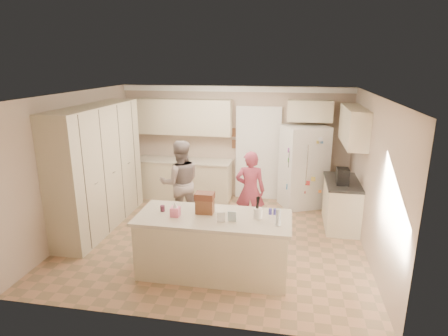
% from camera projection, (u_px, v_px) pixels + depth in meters
% --- Properties ---
extents(floor, '(5.20, 4.60, 0.02)m').
position_uv_depth(floor, '(215.00, 239.00, 6.84)').
color(floor, '#A57C5B').
rests_on(floor, ground).
extents(ceiling, '(5.20, 4.60, 0.02)m').
position_uv_depth(ceiling, '(214.00, 94.00, 6.12)').
color(ceiling, white).
rests_on(ceiling, wall_back).
extents(wall_back, '(5.20, 0.02, 2.60)m').
position_uv_depth(wall_back, '(235.00, 143.00, 8.67)').
color(wall_back, '#B8A38F').
rests_on(wall_back, ground).
extents(wall_front, '(5.20, 0.02, 2.60)m').
position_uv_depth(wall_front, '(175.00, 226.00, 4.29)').
color(wall_front, '#B8A38F').
rests_on(wall_front, ground).
extents(wall_left, '(0.02, 4.60, 2.60)m').
position_uv_depth(wall_left, '(77.00, 163.00, 6.92)').
color(wall_left, '#B8A38F').
rests_on(wall_left, ground).
extents(wall_right, '(0.02, 4.60, 2.60)m').
position_uv_depth(wall_right, '(373.00, 178.00, 6.04)').
color(wall_right, '#B8A38F').
rests_on(wall_right, ground).
extents(crown_back, '(5.20, 0.08, 0.12)m').
position_uv_depth(crown_back, '(235.00, 89.00, 8.28)').
color(crown_back, white).
rests_on(crown_back, wall_back).
extents(pantry_bank, '(0.60, 2.60, 2.35)m').
position_uv_depth(pantry_bank, '(98.00, 168.00, 7.09)').
color(pantry_bank, beige).
rests_on(pantry_bank, floor).
extents(back_base_cab, '(2.20, 0.60, 0.88)m').
position_uv_depth(back_base_cab, '(184.00, 179.00, 8.80)').
color(back_base_cab, beige).
rests_on(back_base_cab, floor).
extents(back_countertop, '(2.24, 0.63, 0.04)m').
position_uv_depth(back_countertop, '(183.00, 161.00, 8.67)').
color(back_countertop, beige).
rests_on(back_countertop, back_base_cab).
extents(back_upper_cab, '(2.20, 0.35, 0.80)m').
position_uv_depth(back_upper_cab, '(184.00, 117.00, 8.52)').
color(back_upper_cab, beige).
rests_on(back_upper_cab, wall_back).
extents(doorway_opening, '(0.90, 0.06, 2.10)m').
position_uv_depth(doorway_opening, '(258.00, 155.00, 8.61)').
color(doorway_opening, black).
rests_on(doorway_opening, floor).
extents(doorway_casing, '(1.02, 0.03, 2.22)m').
position_uv_depth(doorway_casing, '(258.00, 155.00, 8.58)').
color(doorway_casing, white).
rests_on(doorway_casing, floor).
extents(wall_frame_upper, '(0.15, 0.02, 0.20)m').
position_uv_depth(wall_frame_upper, '(235.00, 133.00, 8.56)').
color(wall_frame_upper, brown).
rests_on(wall_frame_upper, wall_back).
extents(wall_frame_lower, '(0.15, 0.02, 0.20)m').
position_uv_depth(wall_frame_lower, '(235.00, 144.00, 8.63)').
color(wall_frame_lower, brown).
rests_on(wall_frame_lower, wall_back).
extents(refrigerator, '(1.11, 1.01, 1.80)m').
position_uv_depth(refrigerator, '(304.00, 167.00, 8.18)').
color(refrigerator, white).
rests_on(refrigerator, floor).
extents(fridge_seam, '(0.02, 0.02, 1.78)m').
position_uv_depth(fridge_seam, '(304.00, 171.00, 7.84)').
color(fridge_seam, gray).
rests_on(fridge_seam, refrigerator).
extents(fridge_dispenser, '(0.22, 0.03, 0.35)m').
position_uv_depth(fridge_dispenser, '(294.00, 159.00, 7.80)').
color(fridge_dispenser, black).
rests_on(fridge_dispenser, refrigerator).
extents(fridge_handle_l, '(0.02, 0.02, 0.85)m').
position_uv_depth(fridge_handle_l, '(302.00, 164.00, 7.80)').
color(fridge_handle_l, silver).
rests_on(fridge_handle_l, refrigerator).
extents(fridge_handle_r, '(0.02, 0.02, 0.85)m').
position_uv_depth(fridge_handle_r, '(307.00, 165.00, 7.78)').
color(fridge_handle_r, silver).
rests_on(fridge_handle_r, refrigerator).
extents(over_fridge_cab, '(0.95, 0.35, 0.45)m').
position_uv_depth(over_fridge_cab, '(310.00, 111.00, 7.99)').
color(over_fridge_cab, beige).
rests_on(over_fridge_cab, wall_back).
extents(right_base_cab, '(0.60, 1.20, 0.88)m').
position_uv_depth(right_base_cab, '(341.00, 204.00, 7.27)').
color(right_base_cab, beige).
rests_on(right_base_cab, floor).
extents(right_countertop, '(0.63, 1.24, 0.04)m').
position_uv_depth(right_countertop, '(343.00, 182.00, 7.15)').
color(right_countertop, '#2D2B28').
rests_on(right_countertop, right_base_cab).
extents(right_upper_cab, '(0.35, 1.50, 0.70)m').
position_uv_depth(right_upper_cab, '(354.00, 126.00, 7.03)').
color(right_upper_cab, beige).
rests_on(right_upper_cab, wall_right).
extents(coffee_maker, '(0.22, 0.28, 0.30)m').
position_uv_depth(coffee_maker, '(342.00, 176.00, 6.92)').
color(coffee_maker, black).
rests_on(coffee_maker, right_countertop).
extents(island_base, '(2.20, 0.90, 0.88)m').
position_uv_depth(island_base, '(214.00, 246.00, 5.64)').
color(island_base, beige).
rests_on(island_base, floor).
extents(island_top, '(2.28, 0.96, 0.05)m').
position_uv_depth(island_top, '(213.00, 218.00, 5.51)').
color(island_top, beige).
rests_on(island_top, island_base).
extents(utensil_crock, '(0.13, 0.13, 0.15)m').
position_uv_depth(utensil_crock, '(258.00, 213.00, 5.42)').
color(utensil_crock, white).
rests_on(utensil_crock, island_top).
extents(tissue_box, '(0.13, 0.13, 0.14)m').
position_uv_depth(tissue_box, '(175.00, 212.00, 5.49)').
color(tissue_box, pink).
rests_on(tissue_box, island_top).
extents(tissue_plume, '(0.08, 0.08, 0.08)m').
position_uv_depth(tissue_plume, '(175.00, 205.00, 5.46)').
color(tissue_plume, white).
rests_on(tissue_plume, tissue_box).
extents(dollhouse_body, '(0.26, 0.18, 0.22)m').
position_uv_depth(dollhouse_body, '(205.00, 206.00, 5.60)').
color(dollhouse_body, brown).
rests_on(dollhouse_body, island_top).
extents(dollhouse_roof, '(0.28, 0.20, 0.10)m').
position_uv_depth(dollhouse_roof, '(205.00, 196.00, 5.55)').
color(dollhouse_roof, '#592D1E').
rests_on(dollhouse_roof, dollhouse_body).
extents(jam_jar, '(0.07, 0.07, 0.09)m').
position_uv_depth(jam_jar, '(162.00, 208.00, 5.68)').
color(jam_jar, '#59263F').
rests_on(jam_jar, island_top).
extents(greeting_card_a, '(0.12, 0.06, 0.16)m').
position_uv_depth(greeting_card_a, '(221.00, 217.00, 5.27)').
color(greeting_card_a, white).
rests_on(greeting_card_a, island_top).
extents(greeting_card_b, '(0.12, 0.05, 0.16)m').
position_uv_depth(greeting_card_b, '(232.00, 217.00, 5.29)').
color(greeting_card_b, silver).
rests_on(greeting_card_b, island_top).
extents(water_bottle, '(0.07, 0.07, 0.24)m').
position_uv_depth(water_bottle, '(278.00, 217.00, 5.17)').
color(water_bottle, silver).
rests_on(water_bottle, island_top).
extents(shaker_salt, '(0.05, 0.05, 0.09)m').
position_uv_depth(shaker_salt, '(270.00, 211.00, 5.56)').
color(shaker_salt, '#3C39A0').
rests_on(shaker_salt, island_top).
extents(shaker_pepper, '(0.05, 0.05, 0.09)m').
position_uv_depth(shaker_pepper, '(275.00, 212.00, 5.55)').
color(shaker_pepper, '#3C39A0').
rests_on(shaker_pepper, island_top).
extents(teen_boy, '(0.99, 0.89, 1.68)m').
position_uv_depth(teen_boy, '(180.00, 183.00, 7.31)').
color(teen_boy, gray).
rests_on(teen_boy, floor).
extents(teen_girl, '(0.57, 0.39, 1.53)m').
position_uv_depth(teen_girl, '(250.00, 191.00, 7.07)').
color(teen_girl, '#A0454D').
rests_on(teen_girl, floor).
extents(fridge_magnets, '(0.76, 0.02, 1.44)m').
position_uv_depth(fridge_magnets, '(304.00, 171.00, 7.84)').
color(fridge_magnets, tan).
rests_on(fridge_magnets, refrigerator).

